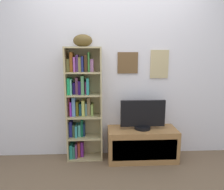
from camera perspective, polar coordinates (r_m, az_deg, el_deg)
back_wall at (r=2.92m, az=0.61°, el=8.14°), size 4.80×0.08×2.59m
bookshelf at (r=2.86m, az=-8.43°, el=-2.20°), size 0.48×0.25×1.54m
football at (r=2.77m, az=-8.11°, el=14.67°), size 0.28×0.21×0.16m
tv_stand at (r=2.98m, az=8.29°, el=-13.27°), size 0.95×0.40×0.44m
television at (r=2.84m, az=8.51°, el=-5.59°), size 0.61×0.22×0.40m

